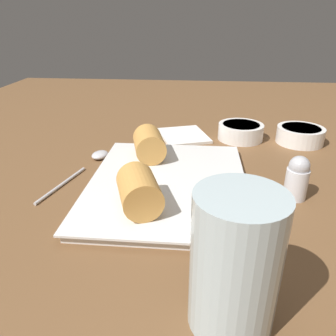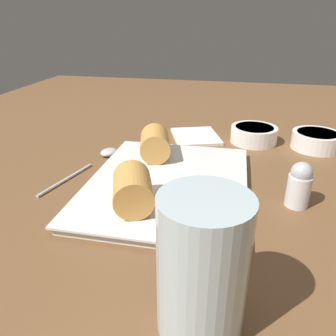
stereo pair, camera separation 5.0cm
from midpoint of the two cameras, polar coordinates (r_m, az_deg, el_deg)
The scene contains 10 objects.
table_surface at distance 53.45cm, azimuth -1.11°, elevation -3.46°, with size 180.00×140.00×2.00cm.
serving_plate at distance 50.69cm, azimuth -2.83°, elevation -2.92°, with size 30.25×23.87×1.50cm.
roll_front_left at distance 57.95cm, azimuth -5.84°, elevation 4.28°, with size 8.64×6.80×5.12cm.
roll_front_right at distance 42.93cm, azimuth -8.50°, elevation -3.73°, with size 8.68×7.26×5.12cm.
dipping_bowl_near at distance 72.04cm, azimuth 10.60°, elevation 6.32°, with size 9.58×9.58×3.38cm.
dipping_bowl_far at distance 73.17cm, azimuth 20.24°, elevation 5.47°, with size 9.58×9.58×3.38cm.
spoon at distance 61.79cm, azimuth -15.07°, elevation 1.38°, with size 19.74×6.61×1.29cm.
napkin at distance 72.69cm, azimuth 0.67°, elevation 5.65°, with size 13.73×12.69×0.60cm.
drinking_glass at distance 27.75cm, azimuth 6.37°, elevation -16.25°, with size 7.40×7.40×12.67cm.
salt_shaker at distance 49.68cm, azimuth 18.94°, elevation -1.71°, with size 3.26×3.26×6.65cm.
Camera 1 is at (46.97, 2.81, 26.63)cm, focal length 35.00 mm.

